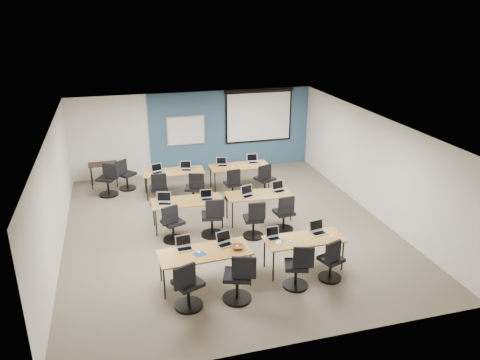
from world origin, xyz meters
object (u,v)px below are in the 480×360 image
object	(u,v)px
task_chair_0	(187,289)
laptop_8	(157,171)
laptop_5	(207,197)
whiteboard	(186,131)
training_table_back_right	(240,167)
spare_chair_b	(109,182)
task_chair_11	(265,182)
task_chair_7	(284,216)
laptop_11	(253,161)
laptop_2	(273,236)
laptop_4	(164,201)
laptop_6	(248,194)
training_table_mid_right	(259,196)
training_table_front_left	(205,254)
projector_screen	(259,113)
task_chair_2	(298,270)
task_chair_3	(331,263)
spare_chair_a	(126,177)
task_chair_5	(213,220)
laptop_0	(184,245)
laptop_7	(279,189)
task_chair_6	(254,222)
training_table_mid_left	(187,202)
task_chair_4	(172,226)
laptop_9	(186,168)
task_chair_9	(194,191)
laptop_1	(225,241)
laptop_3	(318,230)
training_table_back_left	(174,173)
task_chair_10	(233,187)
laptop_10	(222,164)
training_table_front_right	(304,241)
utility_table	(103,167)

from	to	relation	value
task_chair_0	laptop_8	distance (m)	5.68
task_chair_0	laptop_5	size ratio (longest dim) A/B	3.39
whiteboard	training_table_back_right	distance (m)	2.40
spare_chair_b	task_chair_11	bearing A→B (deg)	12.76
task_chair_7	laptop_11	world-z (taller)	task_chair_7
laptop_2	laptop_4	distance (m)	3.16
laptop_6	training_table_mid_right	bearing A→B (deg)	-11.75
training_table_front_left	projector_screen	bearing A→B (deg)	61.16
task_chair_2	laptop_4	xyz separation A→B (m)	(-2.23, 3.28, 0.39)
task_chair_11	projector_screen	bearing A→B (deg)	55.56
laptop_11	task_chair_11	xyz separation A→B (m)	(0.07, -0.99, -0.37)
task_chair_3	spare_chair_a	size ratio (longest dim) A/B	0.98
training_table_front_left	laptop_8	xyz separation A→B (m)	(-0.42, 4.93, 0.11)
whiteboard	task_chair_5	bearing A→B (deg)	-91.93
laptop_0	laptop_7	distance (m)	3.75
laptop_4	task_chair_5	bearing A→B (deg)	-15.17
laptop_5	task_chair_6	size ratio (longest dim) A/B	0.30
training_table_mid_left	laptop_2	world-z (taller)	laptop_2
task_chair_4	spare_chair_a	xyz separation A→B (m)	(-0.92, 3.71, -0.00)
laptop_0	task_chair_0	size ratio (longest dim) A/B	0.32
spare_chair_b	laptop_8	bearing A→B (deg)	13.16
training_table_mid_left	task_chair_2	distance (m)	3.70
task_chair_11	laptop_2	bearing A→B (deg)	-126.73
laptop_8	laptop_9	world-z (taller)	laptop_8
training_table_front_left	training_table_back_right	size ratio (longest dim) A/B	1.02
task_chair_9	laptop_1	bearing A→B (deg)	-73.08
laptop_3	laptop_6	distance (m)	2.53
projector_screen	training_table_back_left	distance (m)	3.85
training_table_mid_left	laptop_9	distance (m)	2.32
task_chair_9	laptop_11	xyz separation A→B (m)	(2.05, 1.02, 0.39)
training_table_mid_left	laptop_8	xyz separation A→B (m)	(-0.51, 2.28, 0.11)
laptop_3	laptop_6	bearing A→B (deg)	101.58
projector_screen	laptop_7	distance (m)	4.28
laptop_1	laptop_4	world-z (taller)	laptop_4
projector_screen	task_chair_10	xyz separation A→B (m)	(-1.61, -2.64, -1.49)
task_chair_6	spare_chair_a	distance (m)	4.95
task_chair_3	task_chair_6	world-z (taller)	task_chair_6
laptop_3	task_chair_7	size ratio (longest dim) A/B	0.34
training_table_mid_right	laptop_10	size ratio (longest dim) A/B	5.41
training_table_front_right	laptop_5	distance (m)	3.05
laptop_2	utility_table	distance (m)	6.90
training_table_back_left	utility_table	distance (m)	2.37
task_chair_2	laptop_3	size ratio (longest dim) A/B	2.94
projector_screen	task_chair_5	size ratio (longest dim) A/B	2.32
task_chair_9	training_table_front_left	bearing A→B (deg)	-79.55
task_chair_5	laptop_11	distance (m)	3.67
laptop_0	laptop_7	size ratio (longest dim) A/B	0.97
training_table_front_left	laptop_6	xyz separation A→B (m)	(1.64, 2.54, 0.11)
whiteboard	laptop_9	distance (m)	1.94
training_table_back_left	task_chair_0	distance (m)	5.69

